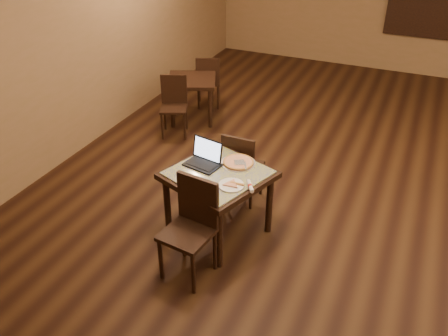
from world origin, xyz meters
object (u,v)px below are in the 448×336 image
at_px(chair_main_near, 192,222).
at_px(chair_main_far, 241,164).
at_px(other_table_b, 192,86).
at_px(laptop, 205,158).
at_px(other_table_b_chair_far, 208,79).
at_px(tiled_table, 218,180).
at_px(other_table_b_chair_near, 174,102).
at_px(pizza_pan, 238,163).

bearing_deg(chair_main_near, chair_main_far, 97.72).
bearing_deg(other_table_b, laptop, -83.17).
bearing_deg(other_table_b_chair_far, other_table_b, 63.08).
height_order(tiled_table, other_table_b, tiled_table).
bearing_deg(other_table_b_chair_near, other_table_b_chair_far, 63.08).
height_order(laptop, other_table_b, laptop).
distance_m(tiled_table, laptop, 0.28).
xyz_separation_m(tiled_table, chair_main_near, (0.01, -0.61, -0.10)).
bearing_deg(chair_main_near, pizza_pan, 89.86).
bearing_deg(tiled_table, other_table_b_chair_far, 137.14).
bearing_deg(other_table_b_chair_far, chair_main_near, 89.84).
bearing_deg(chair_main_near, tiled_table, 98.17).
relative_size(pizza_pan, other_table_b, 0.38).
height_order(laptop, other_table_b_chair_far, laptop).
xyz_separation_m(tiled_table, other_table_b_chair_far, (-1.51, 2.92, -0.17)).
xyz_separation_m(laptop, pizza_pan, (0.32, 0.13, -0.06)).
bearing_deg(chair_main_far, pizza_pan, 108.66).
height_order(chair_main_near, other_table_b_chair_near, chair_main_near).
bearing_deg(other_table_b_chair_near, tiled_table, -73.69).
xyz_separation_m(laptop, other_table_b_chair_far, (-1.31, 2.81, -0.33)).
xyz_separation_m(pizza_pan, other_table_b_chair_far, (-1.63, 2.68, -0.27)).
relative_size(laptop, pizza_pan, 1.09).
xyz_separation_m(chair_main_near, pizza_pan, (0.11, 0.85, 0.20)).
distance_m(chair_main_far, other_table_b, 2.36).
relative_size(tiled_table, laptop, 2.97).
height_order(chair_main_far, laptop, laptop).
bearing_deg(pizza_pan, chair_main_near, -97.29).
xyz_separation_m(laptop, other_table_b, (-1.34, 2.30, -0.27)).
distance_m(tiled_table, chair_main_near, 0.62).
relative_size(tiled_table, chair_main_near, 1.18).
relative_size(chair_main_near, pizza_pan, 2.76).
bearing_deg(tiled_table, pizza_pan, 83.15).
bearing_deg(pizza_pan, other_table_b_chair_far, 121.39).
distance_m(laptop, other_table_b, 2.67).
height_order(other_table_b, other_table_b_chair_near, other_table_b_chair_near).
bearing_deg(laptop, tiled_table, -17.23).
xyz_separation_m(tiled_table, chair_main_far, (-0.00, 0.62, -0.15)).
xyz_separation_m(other_table_b_chair_near, other_table_b_chair_far, (0.06, 1.03, 0.00)).
relative_size(tiled_table, other_table_b_chair_far, 1.35).
bearing_deg(chair_main_near, other_table_b_chair_near, 129.53).
xyz_separation_m(other_table_b, other_table_b_chair_far, (0.03, 0.52, -0.07)).
relative_size(chair_main_near, other_table_b, 1.06).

